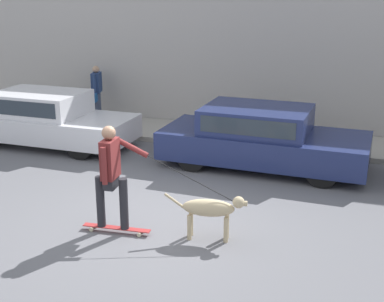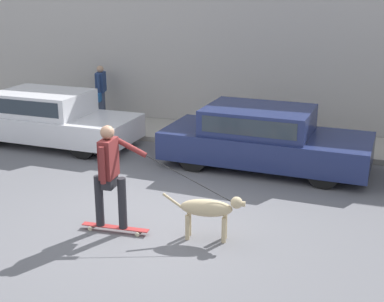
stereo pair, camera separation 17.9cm
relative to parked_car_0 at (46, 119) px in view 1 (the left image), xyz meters
The scene contains 9 objects.
ground_plane 5.45m from the parked_car_0, 40.12° to the right, with size 36.00×36.00×0.00m, color slate.
back_wall 5.36m from the parked_car_0, 36.00° to the left, with size 32.00×0.30×4.46m.
sidewalk_curb 4.59m from the parked_car_0, 24.65° to the left, with size 30.00×1.88×0.12m.
parked_car_0 is the anchor object (origin of this frame).
parked_car_1 5.38m from the parked_car_0, ahead, with size 4.46×2.00×1.32m.
dog 6.47m from the parked_car_0, 34.74° to the right, with size 1.29×0.40×0.74m.
skateboarder 5.46m from the parked_car_0, 46.28° to the right, with size 2.50×0.61×1.77m.
pedestrian_with_bag 2.37m from the parked_car_0, 85.62° to the left, with size 0.33×0.75×1.50m.
fire_hydrant 3.17m from the parked_car_0, 13.06° to the left, with size 0.18×0.18×0.65m.
Camera 1 is at (3.27, -7.50, 3.85)m, focal length 50.00 mm.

